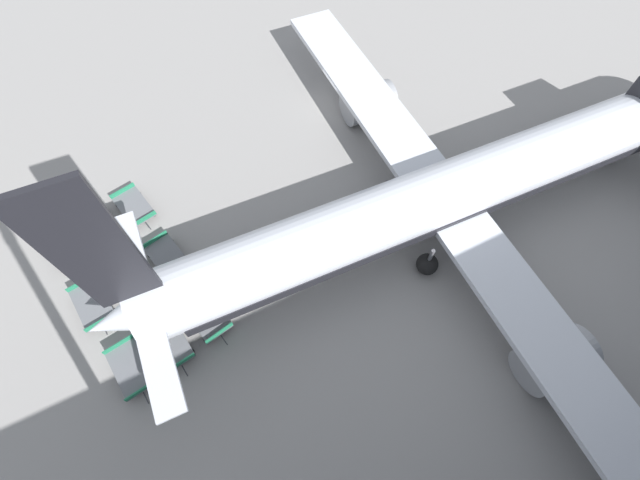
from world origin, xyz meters
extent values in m
plane|color=gray|center=(0.00, 0.00, 0.00)|extent=(500.00, 500.00, 0.00)
cylinder|color=silver|center=(13.10, 2.36, 3.30)|extent=(5.78, 41.11, 3.74)
cone|color=silver|center=(12.08, -18.10, 3.30)|extent=(3.77, 4.66, 3.55)
cube|color=black|center=(12.12, -17.40, 9.33)|extent=(0.42, 2.82, 8.31)
cube|color=silver|center=(12.12, -17.40, 3.86)|extent=(11.71, 1.99, 0.24)
cube|color=silver|center=(13.02, 0.72, 2.46)|extent=(41.76, 5.58, 0.44)
cylinder|color=gray|center=(23.64, 0.59, 1.34)|extent=(2.76, 3.83, 2.58)
cylinder|color=gray|center=(2.44, 1.65, 1.34)|extent=(2.76, 3.83, 2.58)
cube|color=black|center=(13.10, 2.36, 2.65)|extent=(5.65, 37.02, 0.67)
cylinder|color=#56565B|center=(13.73, 15.04, 1.52)|extent=(0.24, 0.24, 1.69)
sphere|color=black|center=(13.73, 15.04, 0.68)|extent=(1.35, 1.35, 1.35)
cylinder|color=#56565B|center=(15.66, -1.87, 1.52)|extent=(0.24, 0.24, 1.69)
sphere|color=black|center=(15.66, -1.87, 0.68)|extent=(1.35, 1.35, 1.35)
cylinder|color=#56565B|center=(10.13, -1.60, 1.52)|extent=(0.24, 0.24, 1.69)
sphere|color=black|center=(10.13, -1.60, 0.68)|extent=(1.35, 1.35, 1.35)
cube|color=slate|center=(4.06, -21.53, 0.55)|extent=(3.40, 2.39, 0.10)
cube|color=#237F56|center=(5.53, -21.20, 0.76)|extent=(0.47, 1.73, 0.32)
cube|color=#237F56|center=(2.60, -21.86, 0.76)|extent=(0.47, 1.73, 0.32)
cube|color=#333338|center=(5.91, -21.11, 0.43)|extent=(0.70, 0.21, 0.06)
sphere|color=black|center=(5.28, -22.02, 0.18)|extent=(0.36, 0.36, 0.36)
sphere|color=black|center=(4.96, -20.56, 0.18)|extent=(0.36, 0.36, 0.36)
sphere|color=black|center=(3.17, -22.50, 0.18)|extent=(0.36, 0.36, 0.36)
sphere|color=black|center=(2.85, -21.04, 0.18)|extent=(0.36, 0.36, 0.36)
cube|color=slate|center=(8.83, -20.77, 0.55)|extent=(3.32, 2.21, 0.10)
cube|color=#237F56|center=(10.32, -20.54, 0.76)|extent=(0.35, 1.75, 0.32)
cube|color=#237F56|center=(7.35, -21.00, 0.76)|extent=(0.35, 1.75, 0.32)
cube|color=#333338|center=(10.71, -20.48, 0.43)|extent=(0.70, 0.17, 0.06)
sphere|color=black|center=(10.02, -21.34, 0.18)|extent=(0.36, 0.36, 0.36)
sphere|color=black|center=(9.79, -19.87, 0.18)|extent=(0.36, 0.36, 0.36)
sphere|color=black|center=(7.88, -21.67, 0.18)|extent=(0.36, 0.36, 0.36)
sphere|color=black|center=(7.65, -20.20, 0.18)|extent=(0.36, 0.36, 0.36)
cube|color=slate|center=(13.55, -19.69, 0.55)|extent=(3.32, 2.20, 0.10)
cube|color=#237F56|center=(15.04, -19.46, 0.76)|extent=(0.34, 1.75, 0.32)
cube|color=#237F56|center=(12.06, -19.91, 0.76)|extent=(0.34, 1.75, 0.32)
cube|color=#333338|center=(15.43, -19.40, 0.43)|extent=(0.70, 0.16, 0.06)
sphere|color=black|center=(14.73, -20.26, 0.18)|extent=(0.36, 0.36, 0.36)
sphere|color=black|center=(14.51, -18.79, 0.18)|extent=(0.36, 0.36, 0.36)
sphere|color=black|center=(12.59, -20.59, 0.18)|extent=(0.36, 0.36, 0.36)
sphere|color=black|center=(12.37, -19.11, 0.18)|extent=(0.36, 0.36, 0.36)
cube|color=slate|center=(3.57, -19.23, 0.55)|extent=(3.37, 2.31, 0.10)
cube|color=#237F56|center=(5.05, -18.94, 0.76)|extent=(0.41, 1.74, 0.32)
cube|color=#237F56|center=(2.09, -19.52, 0.76)|extent=(0.41, 1.74, 0.32)
cube|color=#333338|center=(5.43, -18.87, 0.43)|extent=(0.70, 0.19, 0.06)
sphere|color=black|center=(4.78, -19.76, 0.18)|extent=(0.36, 0.36, 0.36)
sphere|color=black|center=(4.49, -18.29, 0.18)|extent=(0.36, 0.36, 0.36)
sphere|color=black|center=(2.65, -20.17, 0.18)|extent=(0.36, 0.36, 0.36)
sphere|color=black|center=(2.37, -18.71, 0.18)|extent=(0.36, 0.36, 0.36)
cube|color=slate|center=(8.33, -18.33, 0.55)|extent=(3.37, 2.32, 0.10)
cube|color=#237F56|center=(9.81, -18.04, 0.76)|extent=(0.42, 1.74, 0.32)
cube|color=#237F56|center=(6.86, -18.62, 0.76)|extent=(0.42, 1.74, 0.32)
cube|color=#333338|center=(10.19, -17.96, 0.43)|extent=(0.70, 0.20, 0.06)
sphere|color=black|center=(9.54, -18.85, 0.18)|extent=(0.36, 0.36, 0.36)
sphere|color=black|center=(9.25, -17.39, 0.18)|extent=(0.36, 0.36, 0.36)
sphere|color=black|center=(7.42, -19.27, 0.18)|extent=(0.36, 0.36, 0.36)
sphere|color=black|center=(7.13, -17.81, 0.18)|extent=(0.36, 0.36, 0.36)
cube|color=slate|center=(13.13, -17.44, 0.55)|extent=(3.32, 2.20, 0.10)
cube|color=#237F56|center=(14.61, -17.21, 0.76)|extent=(0.34, 1.75, 0.32)
cube|color=#237F56|center=(11.64, -17.66, 0.76)|extent=(0.34, 1.75, 0.32)
cube|color=#333338|center=(15.00, -17.15, 0.43)|extent=(0.70, 0.16, 0.06)
sphere|color=black|center=(14.31, -18.01, 0.18)|extent=(0.36, 0.36, 0.36)
sphere|color=black|center=(14.08, -16.54, 0.18)|extent=(0.36, 0.36, 0.36)
sphere|color=black|center=(12.17, -18.34, 0.18)|extent=(0.36, 0.36, 0.36)
sphere|color=black|center=(11.94, -16.86, 0.18)|extent=(0.36, 0.36, 0.36)
cube|color=slate|center=(3.10, -16.79, 0.55)|extent=(3.40, 2.40, 0.10)
cube|color=#237F56|center=(4.57, -16.46, 0.76)|extent=(0.47, 1.73, 0.32)
cube|color=#237F56|center=(1.64, -17.12, 0.76)|extent=(0.47, 1.73, 0.32)
cube|color=#333338|center=(4.95, -16.37, 0.43)|extent=(0.70, 0.21, 0.06)
sphere|color=black|center=(4.32, -17.28, 0.18)|extent=(0.36, 0.36, 0.36)
sphere|color=black|center=(3.99, -15.82, 0.18)|extent=(0.36, 0.36, 0.36)
sphere|color=black|center=(2.22, -17.76, 0.18)|extent=(0.36, 0.36, 0.36)
sphere|color=black|center=(1.88, -16.30, 0.18)|extent=(0.36, 0.36, 0.36)
cube|color=slate|center=(7.86, -15.91, 0.55)|extent=(3.41, 2.42, 0.10)
cube|color=#237F56|center=(9.32, -15.56, 0.76)|extent=(0.48, 1.73, 0.32)
cube|color=#237F56|center=(6.39, -16.26, 0.76)|extent=(0.48, 1.73, 0.32)
cube|color=#333338|center=(9.70, -15.48, 0.43)|extent=(0.69, 0.22, 0.06)
sphere|color=black|center=(9.08, -16.39, 0.18)|extent=(0.36, 0.36, 0.36)
sphere|color=black|center=(8.74, -14.94, 0.18)|extent=(0.36, 0.36, 0.36)
sphere|color=black|center=(6.98, -16.89, 0.18)|extent=(0.36, 0.36, 0.36)
sphere|color=black|center=(6.63, -15.44, 0.18)|extent=(0.36, 0.36, 0.36)
cube|color=slate|center=(12.52, -15.04, 0.55)|extent=(3.38, 2.35, 0.10)
cube|color=#237F56|center=(13.99, -14.73, 0.76)|extent=(0.44, 1.73, 0.32)
cube|color=#237F56|center=(11.04, -15.34, 0.76)|extent=(0.44, 1.73, 0.32)
cube|color=#333338|center=(14.37, -14.65, 0.43)|extent=(0.70, 0.20, 0.06)
sphere|color=black|center=(13.73, -15.55, 0.18)|extent=(0.36, 0.36, 0.36)
sphere|color=black|center=(13.42, -14.09, 0.18)|extent=(0.36, 0.36, 0.36)
sphere|color=black|center=(11.61, -15.99, 0.18)|extent=(0.36, 0.36, 0.36)
sphere|color=black|center=(11.31, -14.53, 0.18)|extent=(0.36, 0.36, 0.36)
camera|label=1|loc=(23.32, -13.16, 24.00)|focal=24.00mm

